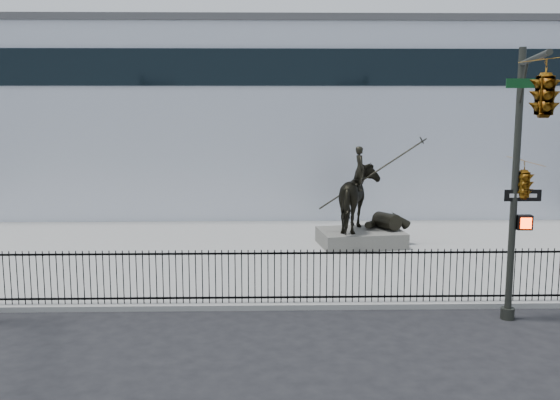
{
  "coord_description": "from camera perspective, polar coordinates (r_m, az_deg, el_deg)",
  "views": [
    {
      "loc": [
        0.62,
        -16.16,
        5.87
      ],
      "look_at": [
        1.14,
        6.0,
        2.25
      ],
      "focal_mm": 42.0,
      "sensor_mm": 36.0,
      "label": 1
    }
  ],
  "objects": [
    {
      "name": "ground",
      "position": [
        17.21,
        -3.4,
        -10.7
      ],
      "size": [
        120.0,
        120.0,
        0.0
      ],
      "primitive_type": "plane",
      "color": "black",
      "rests_on": "ground"
    },
    {
      "name": "building",
      "position": [
        36.19,
        -2.35,
        7.09
      ],
      "size": [
        44.0,
        14.0,
        9.0
      ],
      "primitive_type": "cube",
      "color": "silver",
      "rests_on": "ground"
    },
    {
      "name": "plaza",
      "position": [
        23.88,
        -2.81,
        -4.79
      ],
      "size": [
        30.0,
        12.0,
        0.15
      ],
      "primitive_type": "cube",
      "color": "gray",
      "rests_on": "ground"
    },
    {
      "name": "statue_plinth",
      "position": [
        25.13,
        7.05,
        -3.28
      ],
      "size": [
        3.36,
        2.54,
        0.58
      ],
      "primitive_type": "cube",
      "rotation": [
        0.0,
        0.0,
        0.14
      ],
      "color": "#53524C",
      "rests_on": "plaza"
    },
    {
      "name": "traffic_signal_right",
      "position": [
        15.35,
        21.11,
        4.85
      ],
      "size": [
        2.17,
        6.86,
        7.0
      ],
      "color": "#282A25",
      "rests_on": "ground"
    },
    {
      "name": "equestrian_statue",
      "position": [
        24.86,
        7.25,
        0.11
      ],
      "size": [
        3.94,
        2.72,
        3.36
      ],
      "rotation": [
        0.0,
        0.0,
        0.14
      ],
      "color": "black",
      "rests_on": "statue_plinth"
    },
    {
      "name": "picket_fence",
      "position": [
        18.12,
        -3.29,
        -6.66
      ],
      "size": [
        22.1,
        0.1,
        1.5
      ],
      "color": "black",
      "rests_on": "plaza"
    }
  ]
}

